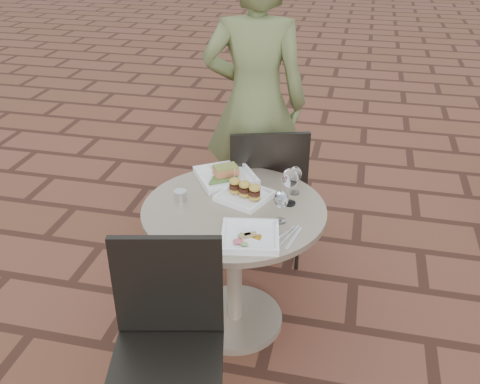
% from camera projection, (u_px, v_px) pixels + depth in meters
% --- Properties ---
extents(ground, '(60.00, 60.00, 0.00)m').
position_uv_depth(ground, '(274.00, 317.00, 2.98)').
color(ground, '#572E22').
rests_on(ground, ground).
extents(cafe_table, '(0.90, 0.90, 0.73)m').
position_uv_depth(cafe_table, '(234.00, 249.00, 2.72)').
color(cafe_table, gray).
rests_on(cafe_table, ground).
extents(chair_far, '(0.55, 0.55, 0.93)m').
position_uv_depth(chair_far, '(266.00, 186.00, 3.16)').
color(chair_far, black).
rests_on(chair_far, ground).
extents(chair_near, '(0.53, 0.53, 0.93)m').
position_uv_depth(chair_near, '(167.00, 332.00, 2.11)').
color(chair_near, black).
rests_on(chair_near, ground).
extents(diner, '(0.71, 0.52, 1.81)m').
position_uv_depth(diner, '(255.00, 104.00, 3.37)').
color(diner, '#5A6537').
rests_on(diner, ground).
extents(plate_salmon, '(0.39, 0.39, 0.08)m').
position_uv_depth(plate_salmon, '(226.00, 175.00, 2.84)').
color(plate_salmon, white).
rests_on(plate_salmon, cafe_table).
extents(plate_sliders, '(0.30, 0.30, 0.15)m').
position_uv_depth(plate_sliders, '(245.00, 193.00, 2.66)').
color(plate_sliders, white).
rests_on(plate_sliders, cafe_table).
extents(plate_tuna, '(0.29, 0.29, 0.03)m').
position_uv_depth(plate_tuna, '(250.00, 236.00, 2.35)').
color(plate_tuna, white).
rests_on(plate_tuna, cafe_table).
extents(wine_glass_right, '(0.07, 0.07, 0.16)m').
position_uv_depth(wine_glass_right, '(281.00, 200.00, 2.43)').
color(wine_glass_right, white).
rests_on(wine_glass_right, cafe_table).
extents(wine_glass_mid, '(0.06, 0.06, 0.15)m').
position_uv_depth(wine_glass_mid, '(295.00, 175.00, 2.67)').
color(wine_glass_mid, white).
rests_on(wine_glass_mid, cafe_table).
extents(wine_glass_far, '(0.08, 0.08, 0.19)m').
position_uv_depth(wine_glass_far, '(290.00, 179.00, 2.56)').
color(wine_glass_far, white).
rests_on(wine_glass_far, cafe_table).
extents(steel_ramekin, '(0.07, 0.07, 0.05)m').
position_uv_depth(steel_ramekin, '(180.00, 195.00, 2.65)').
color(steel_ramekin, silver).
rests_on(steel_ramekin, cafe_table).
extents(cutlery_set, '(0.16, 0.24, 0.00)m').
position_uv_depth(cutlery_set, '(288.00, 237.00, 2.37)').
color(cutlery_set, silver).
rests_on(cutlery_set, cafe_table).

